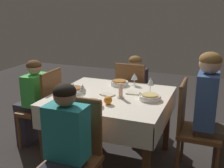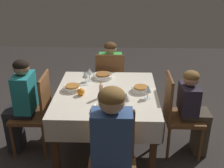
# 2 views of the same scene
# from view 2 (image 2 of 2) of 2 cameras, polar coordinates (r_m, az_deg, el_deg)

# --- Properties ---
(ground_plane) EXTENTS (8.00, 8.00, 0.00)m
(ground_plane) POSITION_cam_2_polar(r_m,az_deg,el_deg) (3.29, -1.05, -13.13)
(ground_plane) COLOR #332D2B
(dining_table) EXTENTS (1.12, 1.05, 0.72)m
(dining_table) POSITION_cam_2_polar(r_m,az_deg,el_deg) (2.95, -1.14, -3.30)
(dining_table) COLOR silver
(dining_table) RESTS_ON ground_plane
(chair_east) EXTENTS (0.39, 0.39, 0.91)m
(chair_east) POSITION_cam_2_polar(r_m,az_deg,el_deg) (2.35, 0.03, -15.21)
(chair_east) COLOR brown
(chair_east) RESTS_ON ground_plane
(chair_south) EXTENTS (0.39, 0.39, 0.91)m
(chair_south) POSITION_cam_2_polar(r_m,az_deg,el_deg) (3.14, -15.11, -5.12)
(chair_south) COLOR brown
(chair_south) RESTS_ON ground_plane
(chair_north) EXTENTS (0.39, 0.39, 0.91)m
(chair_north) POSITION_cam_2_polar(r_m,az_deg,el_deg) (3.08, 13.17, -5.54)
(chair_north) COLOR brown
(chair_north) RESTS_ON ground_plane
(chair_west) EXTENTS (0.39, 0.39, 0.91)m
(chair_west) POSITION_cam_2_polar(r_m,az_deg,el_deg) (3.72, -0.38, 0.52)
(chair_west) COLOR brown
(chair_west) RESTS_ON ground_plane
(person_adult_denim) EXTENTS (0.34, 0.30, 1.19)m
(person_adult_denim) POSITION_cam_2_polar(r_m,az_deg,el_deg) (2.12, -0.10, -14.06)
(person_adult_denim) COLOR #4C4233
(person_adult_denim) RESTS_ON ground_plane
(person_child_teal) EXTENTS (0.30, 0.33, 1.07)m
(person_child_teal) POSITION_cam_2_polar(r_m,az_deg,el_deg) (3.15, -18.04, -3.63)
(person_child_teal) COLOR #282833
(person_child_teal) RESTS_ON ground_plane
(person_child_dark) EXTENTS (0.30, 0.33, 0.97)m
(person_child_dark) POSITION_cam_2_polar(r_m,az_deg,el_deg) (3.10, 16.24, -4.96)
(person_child_dark) COLOR #4C4233
(person_child_dark) RESTS_ON ground_plane
(person_child_green) EXTENTS (0.33, 0.30, 1.01)m
(person_child_green) POSITION_cam_2_polar(r_m,az_deg,el_deg) (3.85, -0.29, 2.24)
(person_child_green) COLOR #383342
(person_child_green) RESTS_ON ground_plane
(bowl_east) EXTENTS (0.21, 0.21, 0.06)m
(bowl_east) POSITION_cam_2_polar(r_m,az_deg,el_deg) (2.54, -1.62, -5.01)
(bowl_east) COLOR white
(bowl_east) RESTS_ON dining_table
(wine_glass_east) EXTENTS (0.07, 0.07, 0.17)m
(wine_glass_east) POSITION_cam_2_polar(r_m,az_deg,el_deg) (2.54, 2.89, -2.74)
(wine_glass_east) COLOR white
(wine_glass_east) RESTS_ON dining_table
(bowl_south) EXTENTS (0.20, 0.20, 0.06)m
(bowl_south) POSITION_cam_2_polar(r_m,az_deg,el_deg) (2.97, -8.09, -0.75)
(bowl_south) COLOR white
(bowl_south) RESTS_ON dining_table
(wine_glass_south) EXTENTS (0.07, 0.07, 0.15)m
(wine_glass_south) POSITION_cam_2_polar(r_m,az_deg,el_deg) (3.05, -5.40, 1.83)
(wine_glass_south) COLOR white
(wine_glass_south) RESTS_ON dining_table
(bowl_north) EXTENTS (0.20, 0.20, 0.06)m
(bowl_north) POSITION_cam_2_polar(r_m,az_deg,el_deg) (2.93, 5.86, -1.00)
(bowl_north) COLOR white
(bowl_north) RESTS_ON dining_table
(wine_glass_north) EXTENTS (0.07, 0.07, 0.14)m
(wine_glass_north) POSITION_cam_2_polar(r_m,az_deg,el_deg) (2.77, 7.30, -1.06)
(wine_glass_north) COLOR white
(wine_glass_north) RESTS_ON dining_table
(bowl_west) EXTENTS (0.23, 0.23, 0.06)m
(bowl_west) POSITION_cam_2_polar(r_m,az_deg,el_deg) (3.24, -1.86, 1.69)
(bowl_west) COLOR white
(bowl_west) RESTS_ON dining_table
(wine_glass_west) EXTENTS (0.07, 0.07, 0.15)m
(wine_glass_west) POSITION_cam_2_polar(r_m,az_deg,el_deg) (3.15, -4.61, 2.51)
(wine_glass_west) COLOR white
(wine_glass_west) RESTS_ON dining_table
(candle_centerpiece) EXTENTS (0.07, 0.07, 0.17)m
(candle_centerpiece) POSITION_cam_2_polar(r_m,az_deg,el_deg) (2.77, -2.24, -1.58)
(candle_centerpiece) COLOR beige
(candle_centerpiece) RESTS_ON dining_table
(orange_fruit) EXTENTS (0.08, 0.08, 0.08)m
(orange_fruit) POSITION_cam_2_polar(r_m,az_deg,el_deg) (2.84, -6.32, -1.57)
(orange_fruit) COLOR orange
(orange_fruit) RESTS_ON dining_table
(napkin_red_folded) EXTENTS (0.15, 0.12, 0.01)m
(napkin_red_folded) POSITION_cam_2_polar(r_m,az_deg,el_deg) (2.93, -1.43, -1.34)
(napkin_red_folded) COLOR beige
(napkin_red_folded) RESTS_ON dining_table
(napkin_spare_side) EXTENTS (0.14, 0.10, 0.01)m
(napkin_spare_side) POSITION_cam_2_polar(r_m,az_deg,el_deg) (2.73, 1.29, -3.36)
(napkin_spare_side) COLOR beige
(napkin_spare_side) RESTS_ON dining_table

